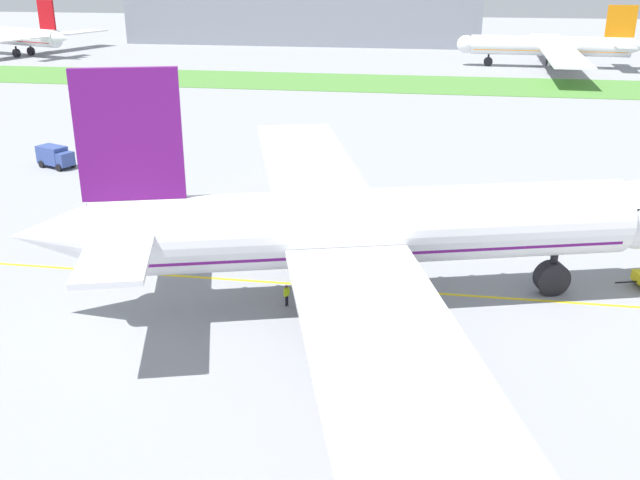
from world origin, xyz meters
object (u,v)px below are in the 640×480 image
Objects in this scene: parked_airliner_far_left at (17,37)px; parked_airliner_far_centre at (552,47)px; airliner_foreground at (358,229)px; service_truck_baggage_loader at (55,156)px; ground_crew_wingwalker_port at (287,293)px.

parked_airliner_far_left reaches higher than parked_airliner_far_centre.
airliner_foreground is 140.09m from parked_airliner_far_centre.
service_truck_baggage_loader is at bearing -57.59° from parked_airliner_far_left.
parked_airliner_far_centre reaches higher than service_truck_baggage_loader.
service_truck_baggage_loader is 0.07× the size of parked_airliner_far_centre.
ground_crew_wingwalker_port is 49.81m from service_truck_baggage_loader.
parked_airliner_far_left is at bearing 126.67° from ground_crew_wingwalker_port.
parked_airliner_far_left is at bearing 122.41° from service_truck_baggage_loader.
parked_airliner_far_left is (-102.92, 138.23, 4.00)m from ground_crew_wingwalker_port.
parked_airliner_far_centre is (139.61, -0.67, -0.04)m from parked_airliner_far_left.
airliner_foreground is 53.30m from service_truck_baggage_loader.
parked_airliner_far_centre is (31.48, 136.51, -1.10)m from airliner_foreground.
parked_airliner_far_centre is at bearing 77.01° from airliner_foreground.
airliner_foreground is 1.27× the size of parked_airliner_far_left.
service_truck_baggage_loader is at bearing 137.31° from ground_crew_wingwalker_port.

